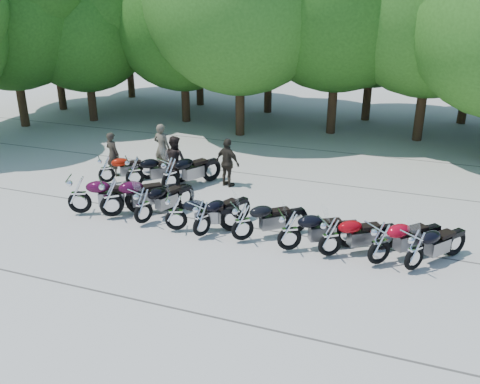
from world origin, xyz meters
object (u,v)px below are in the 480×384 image
(motorcycle_3, at_px, (176,212))
(rider_1, at_px, (175,160))
(rider_0, at_px, (113,154))
(rider_3, at_px, (162,148))
(motorcycle_9, at_px, (415,249))
(motorcycle_0, at_px, (79,194))
(motorcycle_6, at_px, (290,230))
(motorcycle_11, at_px, (134,171))
(motorcycle_12, at_px, (170,174))
(motorcycle_2, at_px, (143,205))
(rider_2, at_px, (228,163))
(motorcycle_10, at_px, (106,169))
(motorcycle_5, at_px, (243,221))
(motorcycle_1, at_px, (111,197))
(motorcycle_4, at_px, (202,218))
(motorcycle_7, at_px, (330,236))
(motorcycle_8, at_px, (380,242))

(motorcycle_3, relative_size, rider_1, 1.24)
(rider_0, distance_m, rider_3, 1.87)
(motorcycle_3, relative_size, motorcycle_9, 1.00)
(motorcycle_0, height_order, motorcycle_3, motorcycle_0)
(motorcycle_6, bearing_deg, motorcycle_9, -119.53)
(motorcycle_11, bearing_deg, motorcycle_12, -130.90)
(motorcycle_0, relative_size, motorcycle_2, 1.09)
(motorcycle_3, bearing_deg, rider_2, -22.91)
(rider_2, bearing_deg, rider_1, 34.29)
(motorcycle_0, bearing_deg, motorcycle_10, -6.73)
(motorcycle_0, xyz_separation_m, motorcycle_5, (5.40, 0.02, -0.07))
(motorcycle_1, bearing_deg, motorcycle_5, -133.84)
(motorcycle_12, xyz_separation_m, rider_3, (-1.38, 2.00, 0.23))
(motorcycle_4, height_order, motorcycle_11, motorcycle_11)
(motorcycle_9, bearing_deg, motorcycle_10, 23.64)
(motorcycle_6, height_order, rider_3, rider_3)
(motorcycle_1, relative_size, motorcycle_2, 1.10)
(motorcycle_0, bearing_deg, rider_0, -6.53)
(motorcycle_7, height_order, rider_2, rider_2)
(motorcycle_0, relative_size, motorcycle_9, 1.13)
(motorcycle_10, xyz_separation_m, rider_2, (4.22, 1.31, 0.30))
(motorcycle_1, distance_m, motorcycle_10, 3.17)
(motorcycle_4, xyz_separation_m, motorcycle_12, (-2.42, 2.76, 0.09))
(rider_2, xyz_separation_m, rider_3, (-2.99, 0.67, 0.06))
(motorcycle_5, bearing_deg, motorcycle_11, 21.59)
(motorcycle_4, xyz_separation_m, rider_1, (-2.66, 3.60, 0.28))
(rider_1, height_order, rider_3, rider_3)
(motorcycle_9, distance_m, rider_0, 11.64)
(motorcycle_3, height_order, motorcycle_8, motorcycle_8)
(motorcycle_3, bearing_deg, motorcycle_8, -112.31)
(motorcycle_4, xyz_separation_m, motorcycle_10, (-5.03, 2.78, -0.04))
(motorcycle_0, height_order, rider_0, rider_0)
(rider_1, xyz_separation_m, rider_3, (-1.13, 1.16, 0.04))
(motorcycle_8, xyz_separation_m, rider_2, (-5.71, 4.01, 0.21))
(motorcycle_2, bearing_deg, motorcycle_4, -163.38)
(motorcycle_3, xyz_separation_m, motorcycle_11, (-3.01, 2.71, 0.01))
(motorcycle_0, bearing_deg, rider_3, -28.88)
(motorcycle_2, bearing_deg, motorcycle_9, -159.12)
(motorcycle_4, height_order, motorcycle_7, motorcycle_7)
(motorcycle_0, bearing_deg, rider_2, -64.36)
(motorcycle_0, relative_size, motorcycle_8, 1.06)
(rider_1, bearing_deg, motorcycle_10, 35.72)
(rider_1, height_order, rider_2, rider_1)
(motorcycle_10, height_order, rider_2, rider_2)
(motorcycle_10, height_order, motorcycle_12, motorcycle_12)
(motorcycle_12, height_order, rider_2, rider_2)
(motorcycle_3, bearing_deg, motorcycle_1, 63.49)
(motorcycle_6, xyz_separation_m, motorcycle_10, (-7.59, 2.75, -0.07))
(motorcycle_8, bearing_deg, motorcycle_10, 29.20)
(motorcycle_9, relative_size, rider_3, 1.19)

